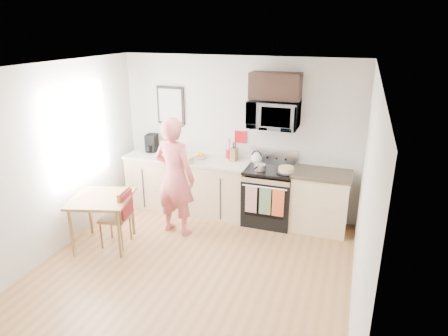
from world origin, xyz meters
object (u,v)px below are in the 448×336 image
(microwave, at_px, (274,114))
(chair, at_px, (122,210))
(range, at_px, (269,197))
(dining_table, at_px, (101,203))
(cake, at_px, (286,170))
(person, at_px, (175,177))

(microwave, distance_m, chair, 2.65)
(microwave, relative_size, chair, 0.87)
(range, bearing_deg, chair, -142.15)
(dining_table, bearing_deg, cake, 30.18)
(chair, relative_size, cake, 3.06)
(cake, bearing_deg, range, 155.82)
(range, bearing_deg, cake, -24.18)
(microwave, bearing_deg, person, -144.66)
(range, relative_size, microwave, 1.53)
(person, distance_m, chair, 0.90)
(range, height_order, microwave, microwave)
(range, relative_size, dining_table, 1.35)
(dining_table, bearing_deg, person, 40.46)
(range, xyz_separation_m, microwave, (-0.00, 0.10, 1.32))
(chair, height_order, cake, cake)
(range, xyz_separation_m, dining_table, (-2.09, -1.49, 0.23))
(microwave, bearing_deg, chair, -140.15)
(range, bearing_deg, microwave, 90.06)
(person, xyz_separation_m, dining_table, (-0.82, -0.70, -0.24))
(cake, bearing_deg, chair, -148.30)
(person, distance_m, dining_table, 1.11)
(microwave, distance_m, cake, 0.87)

